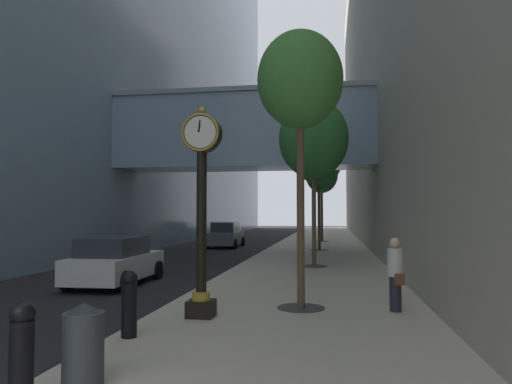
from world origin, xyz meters
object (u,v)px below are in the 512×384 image
object	(u,v)px
car_white_near	(116,261)
bollard_nearest	(22,350)
pedestrian_walking	(395,273)
car_silver_mid	(225,231)
trash_bin	(83,342)
car_grey_far	(226,235)
street_tree_mid_far	(319,157)
street_tree_mid_near	(314,139)
bollard_second	(129,302)
street_tree_near	(300,82)
street_tree_far	(322,175)
street_clock	(201,201)

from	to	relation	value
car_white_near	bollard_nearest	bearing A→B (deg)	-70.41
pedestrian_walking	car_silver_mid	bearing A→B (deg)	109.86
trash_bin	car_grey_far	xyz separation A→B (m)	(-3.91, 25.87, 0.15)
street_tree_mid_far	trash_bin	size ratio (longest dim) A/B	6.89
street_tree_mid_near	car_white_near	size ratio (longest dim) A/B	1.64
bollard_second	street_tree_near	world-z (taller)	street_tree_near
street_tree_near	street_tree_far	world-z (taller)	street_tree_far
street_tree_far	street_tree_near	bearing A→B (deg)	-90.00
trash_bin	street_tree_near	bearing A→B (deg)	65.39
car_grey_far	pedestrian_walking	bearing A→B (deg)	-67.60
street_tree_far	bollard_nearest	bearing A→B (deg)	-95.08
street_clock	street_tree_far	world-z (taller)	street_tree_far
street_tree_mid_near	street_tree_far	world-z (taller)	street_tree_mid_near
street_clock	street_tree_mid_near	distance (m)	10.50
bollard_nearest	street_clock	bearing A→B (deg)	80.28
street_tree_far	trash_bin	xyz separation A→B (m)	(-2.44, -31.30, -4.59)
street_tree_mid_far	street_tree_mid_near	bearing A→B (deg)	-90.00
pedestrian_walking	car_grey_far	distance (m)	22.23
street_clock	car_grey_far	xyz separation A→B (m)	(-4.32, 21.79, -1.77)
street_tree_far	car_grey_far	size ratio (longest dim) A/B	1.52
bollard_nearest	street_tree_mid_far	xyz separation A→B (m)	(2.84, 23.31, 4.92)
trash_bin	bollard_second	bearing A→B (deg)	99.87
street_tree_far	street_clock	bearing A→B (deg)	-94.27
pedestrian_walking	car_grey_far	world-z (taller)	pedestrian_walking
street_tree_near	car_silver_mid	size ratio (longest dim) A/B	1.51
pedestrian_walking	car_silver_mid	xyz separation A→B (m)	(-10.37, 28.72, -0.23)
street_tree_mid_far	car_grey_far	size ratio (longest dim) A/B	1.66
car_white_near	pedestrian_walking	bearing A→B (deg)	-23.04
street_tree_mid_far	street_tree_far	distance (m)	8.66
street_clock	bollard_nearest	world-z (taller)	street_clock
street_tree_mid_far	street_tree_far	xyz separation A→B (m)	(0.00, 8.66, -0.40)
car_silver_mid	car_white_near	bearing A→B (deg)	-85.41
street_tree_mid_near	car_white_near	xyz separation A→B (m)	(-6.24, -5.12, -4.64)
bollard_second	street_tree_near	distance (m)	6.25
bollard_second	car_silver_mid	bearing A→B (deg)	99.68
car_silver_mid	street_tree_near	bearing A→B (deg)	-73.95
street_tree_mid_far	trash_bin	xyz separation A→B (m)	(-2.44, -22.65, -5.00)
street_tree_mid_near	street_tree_near	bearing A→B (deg)	-90.00
bollard_second	street_tree_mid_near	world-z (taller)	street_tree_mid_near
street_clock	car_grey_far	bearing A→B (deg)	101.23
street_tree_mid_near	bollard_nearest	bearing A→B (deg)	-100.98
street_tree_near	street_tree_mid_far	world-z (taller)	street_tree_mid_far
street_clock	street_tree_near	bearing A→B (deg)	31.72
pedestrian_walking	car_white_near	bearing A→B (deg)	156.96
street_tree_mid_far	street_tree_near	bearing A→B (deg)	-90.00
street_tree_mid_near	trash_bin	distance (m)	14.97
street_tree_far	pedestrian_walking	world-z (taller)	street_tree_far
street_tree_mid_near	car_silver_mid	distance (m)	22.18
street_tree_mid_far	trash_bin	world-z (taller)	street_tree_mid_far
bollard_nearest	pedestrian_walking	xyz separation A→B (m)	(4.96, 5.98, 0.25)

